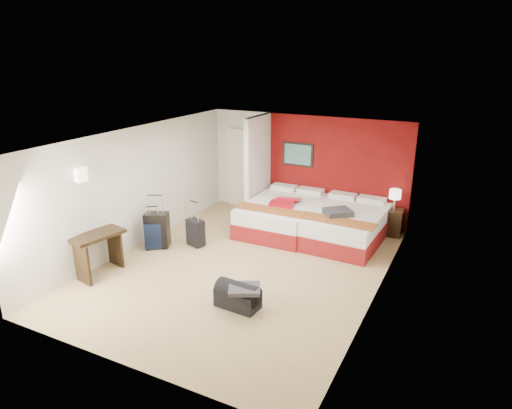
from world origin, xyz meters
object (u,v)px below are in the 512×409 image
Objects in this scene: bed_left at (282,215)px; nightstand at (392,222)px; bed_right at (345,226)px; suitcase_black at (157,231)px; suitcase_navy at (154,236)px; suitcase_charcoal at (196,233)px; desk at (99,254)px; duffel_bag at (238,297)px; table_lamp at (395,200)px; red_suitcase_open at (285,202)px.

bed_left is 3.69× the size of nightstand.
suitcase_black is at bearing -145.65° from bed_right.
suitcase_navy is at bearing -131.71° from bed_left.
bed_right is 3.01× the size of suitcase_black.
bed_left is at bearing 24.21° from suitcase_black.
bed_right is at bearing 50.25° from suitcase_charcoal.
nightstand is at bearing 52.99° from suitcase_charcoal.
suitcase_charcoal is at bearing 76.79° from desk.
suitcase_black is 0.13m from suitcase_navy.
duffel_bag is (-1.62, -4.24, -0.12)m from nightstand.
table_lamp reaches higher than desk.
red_suitcase_open is 1.60× the size of table_lamp.
nightstand is 4.54m from duffel_bag.
table_lamp is at bearing 56.07° from desk.
red_suitcase_open is 2.88m from suitcase_black.
suitcase_black is 2.96m from duffel_bag.
suitcase_charcoal is (-3.59, -2.50, -0.55)m from table_lamp.
bed_right is 3.01× the size of red_suitcase_open.
bed_right is at bearing 81.61° from duffel_bag.
bed_right is 1.16m from nightstand.
suitcase_charcoal is 2.63m from duffel_bag.
suitcase_charcoal is at bearing 8.20° from suitcase_black.
nightstand reaches higher than suitcase_navy.
suitcase_black is 1.46m from desk.
suitcase_navy is (-3.43, -2.23, -0.06)m from bed_right.
table_lamp is 5.19m from suitcase_black.
bed_left is at bearing -163.08° from nightstand.
table_lamp is (2.34, 0.79, 0.50)m from bed_left.
bed_right is 5.08m from desk.
suitcase_navy is at bearing -146.76° from nightstand.
desk is at bearing -96.74° from suitcase_charcoal.
desk reaches higher than suitcase_navy.
bed_left is 4.08× the size of suitcase_navy.
red_suitcase_open reaches higher than suitcase_navy.
bed_right is (1.48, 0.01, -0.00)m from bed_left.
bed_left is 4.85× the size of table_lamp.
suitcase_charcoal is at bearing -145.15° from table_lamp.
bed_left reaches higher than bed_right.
table_lamp is 4.41m from suitcase_charcoal.
suitcase_charcoal is 0.86m from suitcase_navy.
suitcase_navy is (-4.28, -3.01, -0.03)m from nightstand.
nightstand is 1.08× the size of suitcase_charcoal.
nightstand is 5.17m from suitcase_black.
bed_right is 3.66× the size of nightstand.
table_lamp is 0.63× the size of suitcase_black.
suitcase_charcoal is (-2.74, -1.72, -0.05)m from bed_right.
red_suitcase_open reaches higher than bed_left.
nightstand is at bearing 10.84° from red_suitcase_open.
red_suitcase_open is 1.34× the size of suitcase_navy.
red_suitcase_open is at bearing 69.07° from desk.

